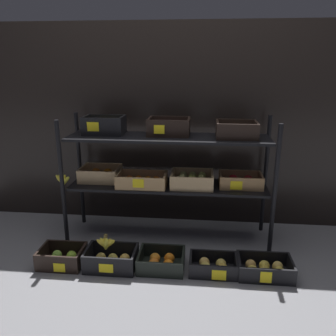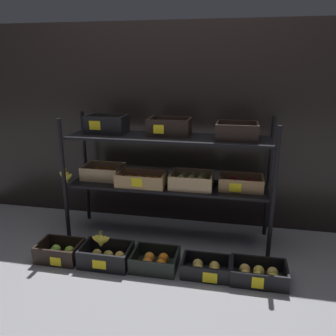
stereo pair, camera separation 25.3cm
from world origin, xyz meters
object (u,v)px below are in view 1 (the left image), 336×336
Objects in this scene: crate_ground_apple_gold at (111,260)px; banana_bunch_loose at (106,243)px; display_rack at (166,162)px; crate_ground_apple_green at (62,258)px; crate_ground_rightmost_apple_gold at (265,269)px; crate_ground_right_apple_gold at (213,266)px; crate_ground_orange at (161,262)px.

crate_ground_apple_gold is 0.14m from banana_bunch_loose.
display_rack is 1.03m from crate_ground_apple_green.
crate_ground_rightmost_apple_gold is at bearing 0.74° from banana_bunch_loose.
crate_ground_right_apple_gold is at bearing -52.28° from display_rack.
display_rack is 0.84m from crate_ground_right_apple_gold.
crate_ground_orange reaches higher than crate_ground_right_apple_gold.
crate_ground_right_apple_gold is at bearing 1.19° from banana_bunch_loose.
crate_ground_apple_gold reaches higher than crate_ground_rightmost_apple_gold.
banana_bunch_loose is (-0.37, -0.49, -0.45)m from display_rack.
crate_ground_apple_gold is 0.35m from crate_ground_orange.
crate_ground_right_apple_gold is (0.36, -0.02, -0.00)m from crate_ground_orange.
crate_ground_orange is 0.97× the size of crate_ground_right_apple_gold.
display_rack is 1.04m from crate_ground_rightmost_apple_gold.
crate_ground_orange is at bearing 4.62° from crate_ground_apple_gold.
banana_bunch_loose reaches higher than crate_ground_apple_gold.
crate_ground_apple_gold reaches higher than crate_ground_orange.
crate_ground_right_apple_gold is at bearing 0.96° from crate_ground_apple_gold.
crate_ground_rightmost_apple_gold is 1.09m from banana_bunch_loose.
crate_ground_apple_green is 1.40m from crate_ground_rightmost_apple_gold.
display_rack is 0.76m from banana_bunch_loose.
crate_ground_right_apple_gold is at bearing 0.74° from crate_ground_apple_green.
banana_bunch_loose is at bearing -173.41° from crate_ground_apple_gold.
display_rack is 5.15× the size of crate_ground_right_apple_gold.
crate_ground_rightmost_apple_gold reaches higher than crate_ground_orange.
display_rack is 5.30× the size of crate_ground_orange.
crate_ground_orange is 0.87× the size of crate_ground_rightmost_apple_gold.
crate_ground_apple_green reaches higher than crate_ground_orange.
crate_ground_apple_green is 0.87× the size of crate_ground_apple_gold.
crate_ground_apple_gold is 1.08× the size of crate_ground_right_apple_gold.
display_rack is at bearing 35.46° from crate_ground_apple_green.
display_rack reaches higher than crate_ground_apple_green.
crate_ground_right_apple_gold is (0.37, -0.48, -0.59)m from display_rack.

